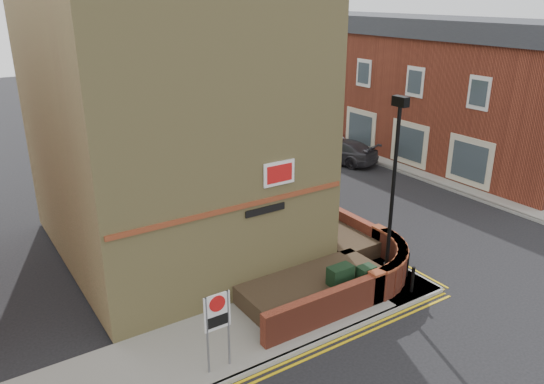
{
  "coord_description": "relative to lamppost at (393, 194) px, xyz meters",
  "views": [
    {
      "loc": [
        -10.03,
        -9.68,
        9.25
      ],
      "look_at": [
        -1.08,
        4.0,
        3.1
      ],
      "focal_mm": 35.0,
      "sensor_mm": 36.0,
      "label": 1
    }
  ],
  "objects": [
    {
      "name": "ground",
      "position": [
        -1.6,
        -1.2,
        -3.34
      ],
      "size": [
        120.0,
        120.0,
        0.0
      ],
      "primitive_type": "plane",
      "color": "black",
      "rests_on": "ground"
    },
    {
      "name": "pavement_corner",
      "position": [
        -5.1,
        0.3,
        -3.28
      ],
      "size": [
        13.0,
        3.0,
        0.12
      ],
      "primitive_type": "cube",
      "color": "gray",
      "rests_on": "ground"
    },
    {
      "name": "pavement_main",
      "position": [
        0.4,
        14.8,
        -3.28
      ],
      "size": [
        2.0,
        32.0,
        0.12
      ],
      "primitive_type": "cube",
      "color": "gray",
      "rests_on": "ground"
    },
    {
      "name": "pavement_far",
      "position": [
        11.4,
        11.8,
        -3.28
      ],
      "size": [
        4.0,
        40.0,
        0.12
      ],
      "primitive_type": "cube",
      "color": "gray",
      "rests_on": "ground"
    },
    {
      "name": "kerb_side",
      "position": [
        -5.1,
        -1.2,
        -3.28
      ],
      "size": [
        13.0,
        0.15,
        0.12
      ],
      "primitive_type": "cube",
      "color": "gray",
      "rests_on": "ground"
    },
    {
      "name": "kerb_main_near",
      "position": [
        1.4,
        14.8,
        -3.28
      ],
      "size": [
        0.15,
        32.0,
        0.12
      ],
      "primitive_type": "cube",
      "color": "gray",
      "rests_on": "ground"
    },
    {
      "name": "kerb_main_far",
      "position": [
        9.4,
        11.8,
        -3.28
      ],
      "size": [
        0.15,
        40.0,
        0.12
      ],
      "primitive_type": "cube",
      "color": "gray",
      "rests_on": "ground"
    },
    {
      "name": "yellow_lines_side",
      "position": [
        -5.1,
        -1.45,
        -3.34
      ],
      "size": [
        13.0,
        0.28,
        0.01
      ],
      "primitive_type": "cube",
      "color": "gold",
      "rests_on": "ground"
    },
    {
      "name": "yellow_lines_main",
      "position": [
        1.65,
        14.8,
        -3.34
      ],
      "size": [
        0.28,
        32.0,
        0.01
      ],
      "primitive_type": "cube",
      "color": "gold",
      "rests_on": "ground"
    },
    {
      "name": "corner_building",
      "position": [
        -4.44,
        6.8,
        2.88
      ],
      "size": [
        8.95,
        10.4,
        13.6
      ],
      "color": "tan",
      "rests_on": "ground"
    },
    {
      "name": "garden_wall",
      "position": [
        -1.6,
        1.3,
        -3.34
      ],
      "size": [
        6.8,
        6.0,
        1.2
      ],
      "primitive_type": null,
      "color": "maroon",
      "rests_on": "ground"
    },
    {
      "name": "lamppost",
      "position": [
        0.0,
        0.0,
        0.0
      ],
      "size": [
        0.25,
        0.5,
        6.3
      ],
      "color": "black",
      "rests_on": "pavement_corner"
    },
    {
      "name": "utility_cabinet_large",
      "position": [
        -1.9,
        0.1,
        -2.62
      ],
      "size": [
        0.8,
        0.45,
        1.2
      ],
      "primitive_type": "cube",
      "color": "black",
      "rests_on": "pavement_corner"
    },
    {
      "name": "utility_cabinet_small",
      "position": [
        -1.1,
        -0.2,
        -2.67
      ],
      "size": [
        0.55,
        0.4,
        1.1
      ],
      "primitive_type": "cube",
      "color": "black",
      "rests_on": "pavement_corner"
    },
    {
      "name": "bollard_near",
      "position": [
        0.4,
        -0.8,
        -2.77
      ],
      "size": [
        0.11,
        0.11,
        0.9
      ],
      "primitive_type": "cylinder",
      "color": "black",
      "rests_on": "pavement_corner"
    },
    {
      "name": "bollard_far",
      "position": [
        1.0,
        -0.0,
        -2.77
      ],
      "size": [
        0.11,
        0.11,
        0.9
      ],
      "primitive_type": "cylinder",
      "color": "black",
      "rests_on": "pavement_corner"
    },
    {
      "name": "zone_sign",
      "position": [
        -6.6,
        -0.7,
        -1.7
      ],
      "size": [
        0.72,
        0.07,
        2.2
      ],
      "color": "slate",
      "rests_on": "pavement_corner"
    },
    {
      "name": "far_terrace",
      "position": [
        12.9,
        15.8,
        0.7
      ],
      "size": [
        5.4,
        30.4,
        8.0
      ],
      "color": "maroon",
      "rests_on": "ground"
    },
    {
      "name": "far_terrace_cream",
      "position": [
        12.9,
        36.8,
        0.71
      ],
      "size": [
        5.4,
        12.4,
        8.0
      ],
      "color": "beige",
      "rests_on": "ground"
    },
    {
      "name": "tree_near",
      "position": [
        0.4,
        12.85,
        1.36
      ],
      "size": [
        3.64,
        3.65,
        6.7
      ],
      "color": "#382B1E",
      "rests_on": "pavement_main"
    },
    {
      "name": "tree_mid",
      "position": [
        0.4,
        20.85,
        1.85
      ],
      "size": [
        4.03,
        4.03,
        7.42
      ],
      "color": "#382B1E",
      "rests_on": "pavement_main"
    },
    {
      "name": "tree_far",
      "position": [
        0.4,
        28.85,
        1.57
      ],
      "size": [
        3.81,
        3.81,
        7.0
      ],
      "color": "#382B1E",
      "rests_on": "pavement_main"
    },
    {
      "name": "traffic_light_assembly",
      "position": [
        0.8,
        23.8,
        -0.56
      ],
      "size": [
        0.2,
        0.16,
        4.2
      ],
      "color": "black",
      "rests_on": "pavement_main"
    },
    {
      "name": "silver_car_near",
      "position": [
        3.4,
        13.49,
        -2.58
      ],
      "size": [
        1.83,
        4.73,
        1.54
      ],
      "primitive_type": "imported",
      "rotation": [
        0.0,
        0.0,
        -0.04
      ],
      "color": "#9BA0A3",
      "rests_on": "ground"
    },
    {
      "name": "red_car_main",
      "position": [
        2.24,
        17.79,
        -2.75
      ],
      "size": [
        3.57,
        4.73,
        1.19
      ],
      "primitive_type": "imported",
      "rotation": [
        0.0,
        0.0,
        -0.42
      ],
      "color": "maroon",
      "rests_on": "ground"
    },
    {
      "name": "grey_car_far",
      "position": [
        7.89,
        11.77,
        -2.68
      ],
      "size": [
        3.12,
        4.94,
        1.33
      ],
      "primitive_type": "imported",
      "rotation": [
        0.0,
        0.0,
        3.44
      ],
      "color": "#333137",
      "rests_on": "ground"
    },
    {
      "name": "silver_car_far",
      "position": [
        8.7,
        13.41,
        -2.69
      ],
      "size": [
        2.94,
        4.12,
        1.3
      ],
      "primitive_type": "imported",
      "rotation": [
        0.0,
        0.0,
        2.73
      ],
      "color": "silver",
      "rests_on": "ground"
    }
  ]
}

